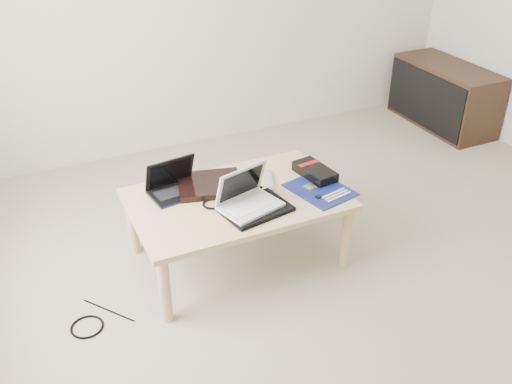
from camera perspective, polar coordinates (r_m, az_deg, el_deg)
name	(u,v)px	position (r m, az deg, el deg)	size (l,w,h in m)	color
ground	(358,285)	(3.06, 10.14, -9.17)	(4.00, 4.00, 0.00)	#ADA28C
coffee_table	(237,205)	(3.00, -1.92, -1.29)	(1.10, 0.70, 0.40)	#D0B37D
media_cabinet	(444,96)	(4.93, 18.25, 9.14)	(0.41, 0.90, 0.50)	#342115
book	(210,185)	(3.06, -4.65, 0.75)	(0.39, 0.35, 0.03)	black
netbook	(174,186)	(3.02, -8.17, 0.62)	(0.29, 0.23, 0.19)	black
tablet	(236,188)	(3.04, -2.04, 0.36)	(0.27, 0.23, 0.01)	black
remote	(269,181)	(3.10, 1.27, 1.15)	(0.12, 0.21, 0.02)	silver
neoprene_sleeve	(255,209)	(2.85, -0.07, -1.68)	(0.33, 0.24, 0.02)	black
white_laptop	(247,198)	(2.84, -0.87, -0.63)	(0.34, 0.28, 0.21)	silver
motherboard	(321,189)	(3.05, 6.47, 0.26)	(0.33, 0.38, 0.02)	#0C1A50
gpu_box	(315,172)	(3.16, 5.91, 2.02)	(0.16, 0.27, 0.06)	black
cable_coil	(212,204)	(2.91, -4.38, -1.18)	(0.10, 0.10, 0.01)	black
floor_cable_coil	(87,327)	(2.90, -16.54, -12.80)	(0.16, 0.16, 0.01)	black
floor_cable_trail	(109,310)	(2.96, -14.53, -11.38)	(0.01, 0.01, 0.32)	black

